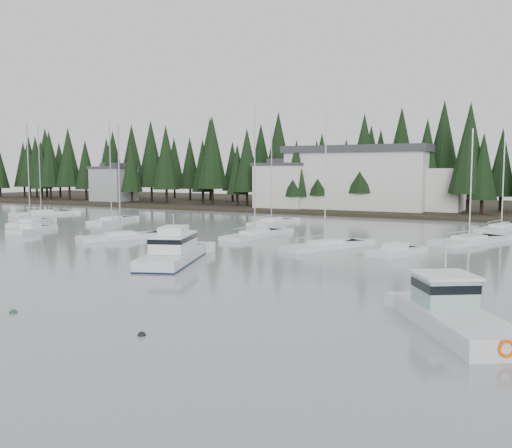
% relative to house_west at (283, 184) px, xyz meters
% --- Properties ---
extents(far_shore_land, '(240.00, 54.00, 1.00)m').
position_rel_house_west_xyz_m(far_shore_land, '(18.00, 18.00, -4.65)').
color(far_shore_land, black).
rests_on(far_shore_land, ground).
extents(conifer_treeline, '(200.00, 22.00, 20.00)m').
position_rel_house_west_xyz_m(conifer_treeline, '(18.00, 7.00, -4.65)').
color(conifer_treeline, black).
rests_on(conifer_treeline, ground).
extents(house_west, '(9.54, 7.42, 8.75)m').
position_rel_house_west_xyz_m(house_west, '(0.00, 0.00, 0.00)').
color(house_west, silver).
rests_on(house_west, ground).
extents(house_far_west, '(8.48, 7.42, 8.25)m').
position_rel_house_west_xyz_m(house_far_west, '(-42.00, 2.00, -0.25)').
color(house_far_west, '#999EA0').
rests_on(house_far_west, ground).
extents(harbor_inn, '(29.50, 11.50, 10.90)m').
position_rel_house_west_xyz_m(harbor_inn, '(15.04, 3.34, 1.12)').
color(harbor_inn, silver).
rests_on(harbor_inn, ground).
extents(cabin_cruiser_center, '(6.58, 10.64, 4.37)m').
position_rel_house_west_xyz_m(cabin_cruiser_center, '(17.60, -56.90, -4.00)').
color(cabin_cruiser_center, silver).
rests_on(cabin_cruiser_center, ground).
extents(lobster_boat_teal, '(6.89, 8.46, 4.57)m').
position_rel_house_west_xyz_m(lobster_boat_teal, '(40.40, -66.24, -4.11)').
color(lobster_boat_teal, silver).
rests_on(lobster_boat_teal, ground).
extents(sailboat_0, '(3.13, 9.22, 13.45)m').
position_rel_house_west_xyz_m(sailboat_0, '(10.19, -24.99, -4.58)').
color(sailboat_0, silver).
rests_on(sailboat_0, ground).
extents(sailboat_1, '(5.94, 9.38, 12.77)m').
position_rel_house_west_xyz_m(sailboat_1, '(25.29, -43.95, -4.58)').
color(sailboat_1, silver).
rests_on(sailboat_1, ground).
extents(sailboat_2, '(3.10, 10.18, 14.58)m').
position_rel_house_west_xyz_m(sailboat_2, '(15.30, -39.09, -4.58)').
color(sailboat_2, silver).
rests_on(sailboat_2, ground).
extents(sailboat_3, '(5.12, 11.22, 15.05)m').
position_rel_house_west_xyz_m(sailboat_3, '(38.08, -18.51, -4.57)').
color(sailboat_3, silver).
rests_on(sailboat_3, ground).
extents(sailboat_4, '(5.69, 8.70, 13.81)m').
position_rel_house_west_xyz_m(sailboat_4, '(-17.77, -40.78, -4.57)').
color(sailboat_4, silver).
rests_on(sailboat_4, ground).
extents(sailboat_6, '(6.21, 8.99, 12.49)m').
position_rel_house_west_xyz_m(sailboat_6, '(3.61, -47.25, -4.58)').
color(sailboat_6, silver).
rests_on(sailboat_6, ground).
extents(sailboat_7, '(6.57, 10.34, 11.85)m').
position_rel_house_west_xyz_m(sailboat_7, '(36.44, -33.32, -4.60)').
color(sailboat_7, silver).
rests_on(sailboat_7, ground).
extents(sailboat_8, '(4.27, 9.36, 14.50)m').
position_rel_house_west_xyz_m(sailboat_8, '(-10.64, -33.03, -4.56)').
color(sailboat_8, silver).
rests_on(sailboat_8, ground).
extents(sailboat_10, '(5.41, 9.86, 14.93)m').
position_rel_house_west_xyz_m(sailboat_10, '(-29.68, -28.61, -4.57)').
color(sailboat_10, silver).
rests_on(sailboat_10, ground).
extents(runabout_0, '(3.74, 6.72, 1.42)m').
position_rel_house_west_xyz_m(runabout_0, '(-10.37, -46.91, -4.52)').
color(runabout_0, silver).
rests_on(runabout_0, ground).
extents(runabout_1, '(3.98, 6.07, 1.42)m').
position_rel_house_west_xyz_m(runabout_1, '(32.05, -44.70, -4.52)').
color(runabout_1, silver).
rests_on(runabout_1, ground).
extents(mooring_buoy_green, '(0.40, 0.40, 0.40)m').
position_rel_house_west_xyz_m(mooring_buoy_green, '(20.06, -73.74, -4.65)').
color(mooring_buoy_green, '#145933').
rests_on(mooring_buoy_green, ground).
extents(mooring_buoy_dark, '(0.37, 0.37, 0.37)m').
position_rel_house_west_xyz_m(mooring_buoy_dark, '(28.41, -73.73, -4.65)').
color(mooring_buoy_dark, black).
rests_on(mooring_buoy_dark, ground).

